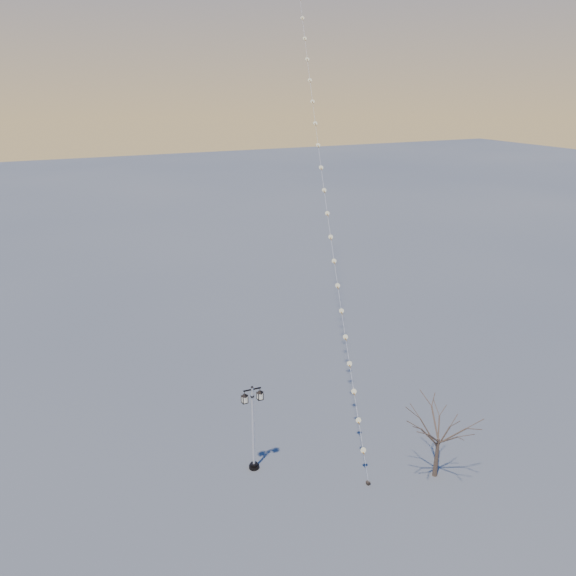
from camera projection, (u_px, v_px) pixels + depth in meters
ground at (331, 489)px, 28.22m from camera, size 300.00×300.00×0.00m
street_lamp at (253, 424)px, 28.84m from camera, size 1.27×0.55×4.98m
bare_tree at (440, 429)px, 28.25m from camera, size 2.49×2.49×4.14m
kite_train at (314, 80)px, 37.56m from camera, size 10.53×32.85×39.39m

